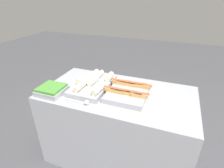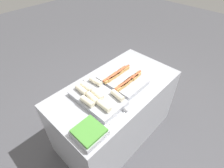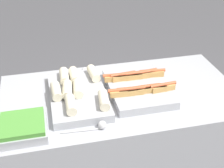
{
  "view_description": "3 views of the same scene",
  "coord_description": "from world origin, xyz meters",
  "px_view_note": "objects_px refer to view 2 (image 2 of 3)",
  "views": [
    {
      "loc": [
        0.47,
        -1.41,
        1.72
      ],
      "look_at": [
        -0.06,
        0.0,
        0.94
      ],
      "focal_mm": 28.0,
      "sensor_mm": 36.0,
      "label": 1
    },
    {
      "loc": [
        -1.05,
        -0.94,
        2.14
      ],
      "look_at": [
        -0.06,
        0.0,
        0.94
      ],
      "focal_mm": 28.0,
      "sensor_mm": 36.0,
      "label": 2
    },
    {
      "loc": [
        -0.42,
        -1.57,
        1.94
      ],
      "look_at": [
        -0.06,
        0.0,
        0.94
      ],
      "focal_mm": 50.0,
      "sensor_mm": 36.0,
      "label": 3
    }
  ],
  "objects_px": {
    "tray_side_front": "(89,132)",
    "serving_spoon_near": "(125,111)",
    "tray_hotdogs": "(122,80)",
    "tray_wraps": "(97,97)",
    "serving_spoon_far": "(83,82)"
  },
  "relations": [
    {
      "from": "tray_hotdogs",
      "to": "tray_wraps",
      "type": "bearing_deg",
      "value": 179.04
    },
    {
      "from": "tray_hotdogs",
      "to": "serving_spoon_near",
      "type": "bearing_deg",
      "value": -136.13
    },
    {
      "from": "tray_hotdogs",
      "to": "serving_spoon_far",
      "type": "height_order",
      "value": "tray_hotdogs"
    },
    {
      "from": "tray_side_front",
      "to": "serving_spoon_near",
      "type": "xyz_separation_m",
      "value": [
        0.39,
        -0.06,
        -0.02
      ]
    },
    {
      "from": "tray_side_front",
      "to": "serving_spoon_near",
      "type": "distance_m",
      "value": 0.39
    },
    {
      "from": "serving_spoon_near",
      "to": "tray_wraps",
      "type": "bearing_deg",
      "value": 102.66
    },
    {
      "from": "tray_hotdogs",
      "to": "serving_spoon_near",
      "type": "xyz_separation_m",
      "value": [
        -0.31,
        -0.3,
        -0.02
      ]
    },
    {
      "from": "tray_wraps",
      "to": "serving_spoon_far",
      "type": "xyz_separation_m",
      "value": [
        0.07,
        0.29,
        -0.02
      ]
    },
    {
      "from": "tray_wraps",
      "to": "serving_spoon_near",
      "type": "height_order",
      "value": "tray_wraps"
    },
    {
      "from": "tray_wraps",
      "to": "serving_spoon_near",
      "type": "xyz_separation_m",
      "value": [
        0.07,
        -0.31,
        -0.02
      ]
    },
    {
      "from": "serving_spoon_near",
      "to": "serving_spoon_far",
      "type": "bearing_deg",
      "value": 90.03
    },
    {
      "from": "tray_wraps",
      "to": "tray_side_front",
      "type": "height_order",
      "value": "tray_wraps"
    },
    {
      "from": "serving_spoon_far",
      "to": "tray_wraps",
      "type": "bearing_deg",
      "value": -103.11
    },
    {
      "from": "tray_hotdogs",
      "to": "tray_side_front",
      "type": "height_order",
      "value": "tray_hotdogs"
    },
    {
      "from": "tray_hotdogs",
      "to": "serving_spoon_far",
      "type": "distance_m",
      "value": 0.43
    }
  ]
}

